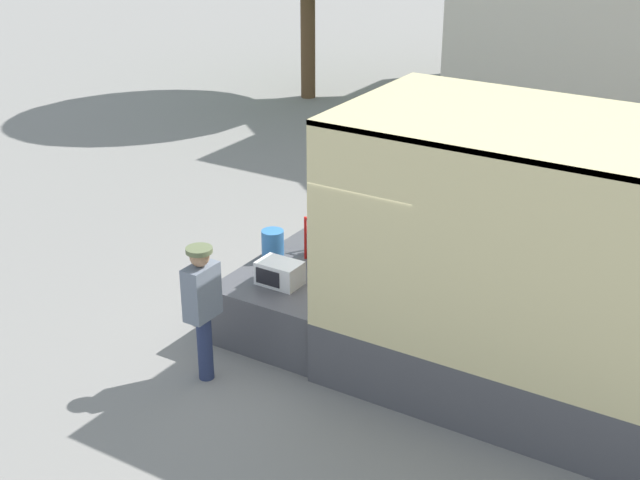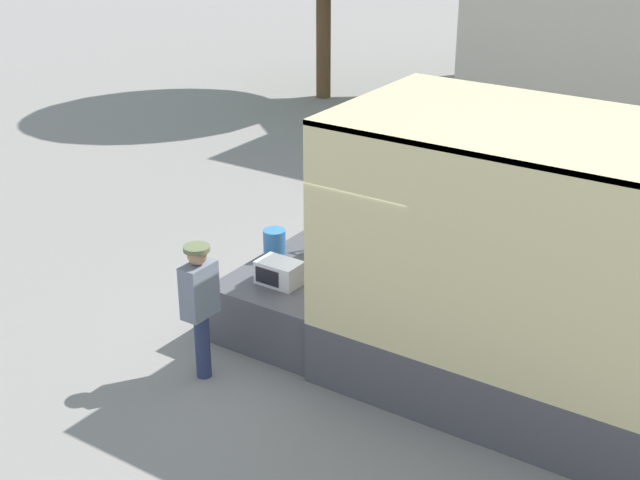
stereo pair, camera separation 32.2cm
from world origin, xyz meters
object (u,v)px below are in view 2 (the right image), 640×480
at_px(orange_bucket, 274,243).
at_px(worker_person, 200,298).
at_px(microwave, 279,273).
at_px(portable_generator, 337,243).

bearing_deg(orange_bucket, worker_person, -80.88).
relative_size(microwave, worker_person, 0.32).
bearing_deg(portable_generator, microwave, -100.73).
distance_m(microwave, portable_generator, 1.04).
distance_m(portable_generator, worker_person, 2.29).
bearing_deg(worker_person, microwave, 79.77).
height_order(portable_generator, orange_bucket, portable_generator).
bearing_deg(worker_person, orange_bucket, 99.12).
distance_m(portable_generator, orange_bucket, 0.82).
bearing_deg(microwave, portable_generator, 79.27).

